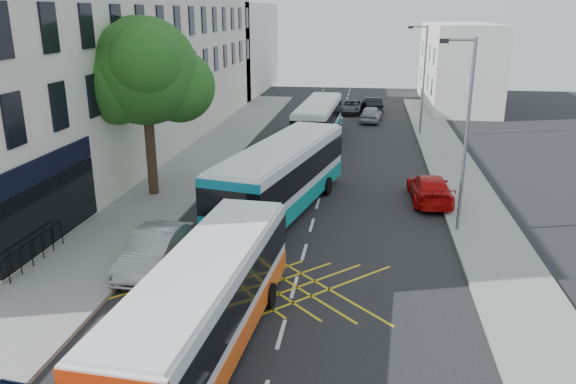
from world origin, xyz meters
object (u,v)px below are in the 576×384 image
at_px(bus_near, 205,303).
at_px(bus_far, 318,121).
at_px(lamp_far, 423,75).
at_px(distant_car_grey, 351,107).
at_px(street_tree, 144,72).
at_px(distant_car_silver, 371,114).
at_px(red_hatchback, 430,189).
at_px(parked_car_silver, 155,250).
at_px(bus_mid, 282,177).
at_px(distant_car_dark, 372,105).
at_px(lamp_near, 465,127).

distance_m(bus_near, bus_far, 27.24).
distance_m(lamp_far, distant_car_grey, 11.51).
relative_size(street_tree, distant_car_silver, 2.16).
xyz_separation_m(lamp_far, red_hatchback, (-0.70, -15.92, -3.94)).
bearing_deg(distant_car_grey, parked_car_silver, -94.97).
xyz_separation_m(bus_far, distant_car_silver, (3.85, 8.07, -0.82)).
height_order(parked_car_silver, red_hatchback, parked_car_silver).
bearing_deg(bus_far, bus_mid, -88.57).
height_order(parked_car_silver, distant_car_grey, parked_car_silver).
bearing_deg(distant_car_dark, bus_mid, 73.84).
bearing_deg(street_tree, distant_car_dark, 67.71).
height_order(street_tree, bus_far, street_tree).
relative_size(bus_near, parked_car_silver, 2.29).
height_order(bus_near, red_hatchback, bus_near).
distance_m(lamp_near, bus_mid, 8.49).
height_order(bus_near, distant_car_grey, bus_near).
bearing_deg(distant_car_grey, lamp_far, -54.65).
relative_size(distant_car_grey, distant_car_silver, 1.06).
distance_m(street_tree, distant_car_grey, 28.48).
relative_size(street_tree, parked_car_silver, 1.97).
bearing_deg(lamp_near, distant_car_silver, 98.18).
xyz_separation_m(lamp_near, bus_far, (-7.47, 17.12, -3.10)).
xyz_separation_m(lamp_near, distant_car_grey, (-5.47, 29.30, -4.02)).
distance_m(bus_near, distant_car_dark, 40.64).
relative_size(street_tree, red_hatchback, 1.87).
bearing_deg(lamp_near, red_hatchback, 99.67).
xyz_separation_m(lamp_near, parked_car_silver, (-11.47, -5.22, -3.88)).
xyz_separation_m(lamp_near, lamp_far, (0.00, 20.00, 0.00)).
xyz_separation_m(lamp_near, bus_mid, (-7.80, 1.68, -2.91)).
distance_m(bus_mid, distant_car_grey, 27.74).
height_order(lamp_near, red_hatchback, lamp_near).
distance_m(street_tree, lamp_far, 22.57).
relative_size(parked_car_silver, distant_car_dark, 1.05).
height_order(bus_far, distant_car_grey, bus_far).
height_order(bus_far, distant_car_dark, bus_far).
xyz_separation_m(parked_car_silver, distant_car_silver, (7.85, 30.41, -0.04)).
height_order(lamp_far, bus_far, lamp_far).
height_order(lamp_near, bus_far, lamp_near).
bearing_deg(lamp_far, bus_near, -105.09).
xyz_separation_m(bus_near, distant_car_dark, (4.60, 40.37, -0.79)).
bearing_deg(parked_car_silver, red_hatchback, 42.61).
bearing_deg(street_tree, lamp_far, 49.19).
bearing_deg(bus_mid, parked_car_silver, -105.80).
xyz_separation_m(bus_near, bus_far, (0.65, 27.23, 0.03)).
bearing_deg(bus_far, red_hatchback, -59.88).
distance_m(street_tree, distant_car_silver, 25.45).
distance_m(bus_near, red_hatchback, 16.05).
relative_size(street_tree, lamp_near, 1.10).
bearing_deg(parked_car_silver, lamp_far, 67.33).
distance_m(distant_car_grey, distant_car_dark, 2.17).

